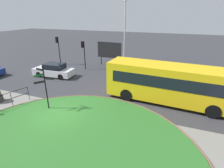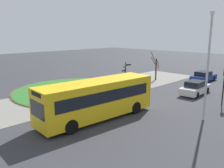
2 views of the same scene
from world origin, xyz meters
name	(u,v)px [view 1 (image 1 of 2)]	position (x,y,z in m)	size (l,w,h in m)	color
ground	(57,115)	(0.00, 0.00, 0.00)	(120.00, 120.00, 0.00)	#333338
sidewalk_paving	(35,133)	(0.00, -2.13, 0.01)	(32.00, 7.74, 0.02)	gray
grass_island	(56,163)	(2.65, -3.60, 0.05)	(14.49, 14.49, 0.10)	#2D6B28
grass_kerb_ring	(56,163)	(2.65, -3.60, 0.06)	(14.80, 14.80, 0.11)	brown
signpost_directional	(44,84)	(-1.13, 0.44, 2.02)	(1.44, 0.76, 3.39)	black
bus_yellow	(170,83)	(7.09, 4.89, 1.63)	(9.91, 3.09, 3.01)	yellow
car_near_lane	(54,70)	(-5.49, 6.78, 0.69)	(4.64, 2.02, 1.50)	silver
traffic_light_near	(58,45)	(-8.01, 11.19, 2.76)	(0.49, 0.26, 3.77)	black
traffic_light_far	(83,49)	(-3.65, 10.40, 2.59)	(0.49, 0.30, 3.52)	black
lamppost_tall	(125,36)	(1.49, 10.92, 4.34)	(0.32, 0.32, 8.10)	#B7B7BC
billboard_left	(109,50)	(-1.32, 13.33, 2.03)	(3.45, 0.26, 3.14)	black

